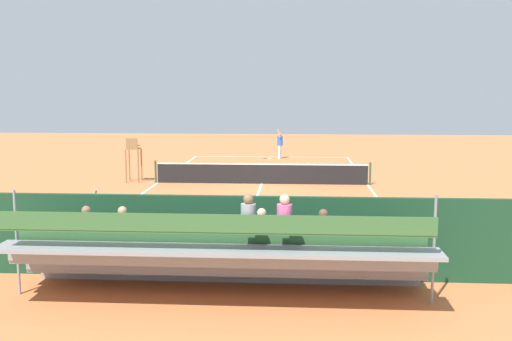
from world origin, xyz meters
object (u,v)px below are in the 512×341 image
at_px(equipment_bag, 311,264).
at_px(tennis_racket, 269,158).
at_px(tennis_ball_near, 254,162).
at_px(courtside_bench, 370,249).
at_px(tennis_net, 262,173).
at_px(tennis_ball_far, 308,163).
at_px(bleacher_stand, 222,254).
at_px(umpire_chair, 133,155).
at_px(tennis_player, 280,143).
at_px(line_judge, 92,225).

xyz_separation_m(equipment_bag, tennis_racket, (2.09, -23.46, -0.16)).
bearing_deg(tennis_ball_near, courtside_bench, 101.53).
xyz_separation_m(tennis_net, tennis_ball_far, (-2.37, -7.80, -0.47)).
xyz_separation_m(tennis_net, tennis_ball_near, (0.90, -8.17, -0.47)).
relative_size(bleacher_stand, equipment_bag, 10.07).
bearing_deg(equipment_bag, umpire_chair, -58.70).
xyz_separation_m(tennis_net, bleacher_stand, (-0.01, 15.35, 0.45)).
relative_size(tennis_net, equipment_bag, 11.44).
relative_size(equipment_bag, tennis_player, 0.47).
height_order(tennis_net, tennis_ball_far, tennis_net).
bearing_deg(umpire_chair, bleacher_stand, 111.88).
height_order(equipment_bag, tennis_ball_near, equipment_bag).
bearing_deg(equipment_bag, courtside_bench, -174.98).
distance_m(equipment_bag, tennis_player, 23.55).
bearing_deg(umpire_chair, tennis_racket, -121.58).
bearing_deg(tennis_ball_near, tennis_net, 96.31).
xyz_separation_m(umpire_chair, tennis_racket, (-6.12, -9.96, -1.30)).
height_order(tennis_net, line_judge, line_judge).
bearing_deg(equipment_bag, line_judge, -3.33).
xyz_separation_m(umpire_chair, line_judge, (-2.52, 13.17, -0.30)).
height_order(umpire_chair, tennis_racket, umpire_chair).
bearing_deg(line_judge, courtside_bench, 178.37).
bearing_deg(tennis_ball_near, tennis_player, -128.08).
distance_m(tennis_ball_near, tennis_ball_far, 3.30).
distance_m(tennis_net, bleacher_stand, 15.36).
relative_size(equipment_bag, tennis_racket, 1.56).
bearing_deg(tennis_racket, line_judge, 81.16).
height_order(umpire_chair, courtside_bench, umpire_chair).
relative_size(courtside_bench, tennis_ball_far, 27.27).
relative_size(tennis_net, courtside_bench, 5.72).
bearing_deg(tennis_ball_far, tennis_net, 73.09).
bearing_deg(umpire_chair, tennis_player, -124.27).
xyz_separation_m(umpire_chair, courtside_bench, (-9.67, 13.38, -0.76)).
xyz_separation_m(bleacher_stand, line_judge, (3.68, -2.28, 0.06)).
height_order(courtside_bench, tennis_player, tennis_player).
height_order(courtside_bench, tennis_ball_far, courtside_bench).
distance_m(tennis_ball_near, line_judge, 21.44).
bearing_deg(tennis_player, courtside_bench, 97.00).
xyz_separation_m(tennis_net, umpire_chair, (6.20, -0.10, 0.81)).
bearing_deg(equipment_bag, tennis_player, -86.57).
relative_size(tennis_player, tennis_ball_far, 29.18).
distance_m(equipment_bag, tennis_ball_near, 21.76).
bearing_deg(equipment_bag, bleacher_stand, 44.25).
distance_m(tennis_net, tennis_ball_far, 8.17).
distance_m(tennis_net, tennis_racket, 10.08).
distance_m(courtside_bench, tennis_ball_far, 21.11).
bearing_deg(umpire_chair, tennis_net, 179.04).
xyz_separation_m(tennis_ball_far, line_judge, (6.05, 20.87, 0.98)).
relative_size(bleacher_stand, line_judge, 4.70).
bearing_deg(bleacher_stand, tennis_ball_near, -87.78).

